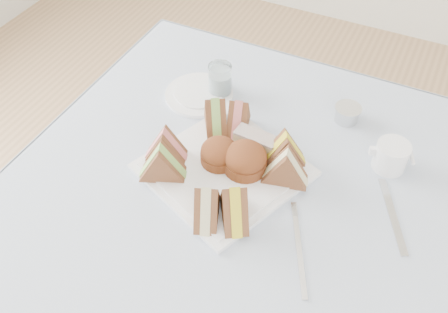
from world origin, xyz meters
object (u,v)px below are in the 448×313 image
at_px(table, 239,275).
at_px(creamer_jug, 391,156).
at_px(water_glass, 220,80).
at_px(serving_plate, 224,170).

relative_size(table, creamer_jug, 11.94).
bearing_deg(table, water_glass, 125.01).
height_order(serving_plate, creamer_jug, creamer_jug).
height_order(water_glass, creamer_jug, water_glass).
bearing_deg(serving_plate, water_glass, 140.13).
xyz_separation_m(table, creamer_jug, (0.27, 0.20, 0.41)).
distance_m(serving_plate, creamer_jug, 0.37).
bearing_deg(water_glass, creamer_jug, -8.06).
distance_m(table, creamer_jug, 0.53).
bearing_deg(table, serving_plate, 158.45).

